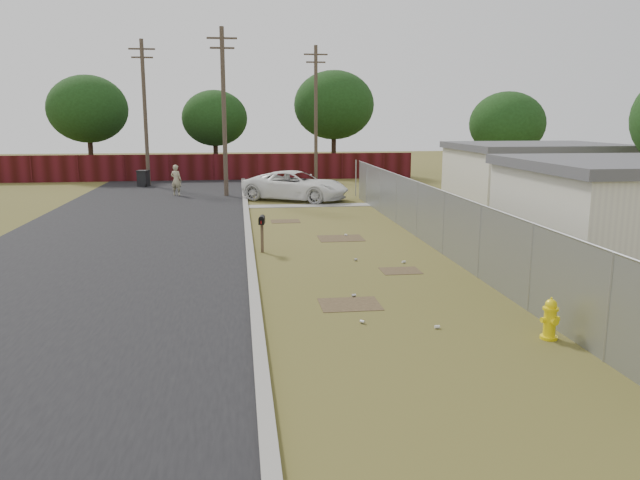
{
  "coord_description": "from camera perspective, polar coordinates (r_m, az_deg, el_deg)",
  "views": [
    {
      "loc": [
        -3.3,
        -18.77,
        4.29
      ],
      "look_at": [
        -1.21,
        -2.72,
        1.1
      ],
      "focal_mm": 35.0,
      "sensor_mm": 36.0,
      "label": 1
    }
  ],
  "objects": [
    {
      "name": "ground",
      "position": [
        19.53,
        2.48,
        -1.54
      ],
      "size": [
        120.0,
        120.0,
        0.0
      ],
      "primitive_type": "plane",
      "color": "brown",
      "rests_on": "ground"
    },
    {
      "name": "street",
      "position": [
        27.38,
        -14.61,
        1.81
      ],
      "size": [
        15.1,
        60.0,
        0.12
      ],
      "color": "black",
      "rests_on": "ground"
    },
    {
      "name": "chainlink_fence",
      "position": [
        21.1,
        10.39,
        1.44
      ],
      "size": [
        0.1,
        27.06,
        2.02
      ],
      "color": "#95979E",
      "rests_on": "ground"
    },
    {
      "name": "privacy_fence",
      "position": [
        43.98,
        -11.01,
        6.54
      ],
      "size": [
        30.0,
        0.12,
        1.8
      ],
      "primitive_type": "cube",
      "color": "#4A0F16",
      "rests_on": "ground"
    },
    {
      "name": "utility_poles",
      "position": [
        39.44,
        -8.14,
        11.64
      ],
      "size": [
        12.6,
        8.24,
        9.0
      ],
      "color": "brown",
      "rests_on": "ground"
    },
    {
      "name": "houses",
      "position": [
        25.62,
        23.18,
        4.14
      ],
      "size": [
        9.3,
        17.24,
        3.1
      ],
      "color": "beige",
      "rests_on": "ground"
    },
    {
      "name": "horizon_trees",
      "position": [
        42.53,
        -1.89,
        11.61
      ],
      "size": [
        33.32,
        31.94,
        7.78
      ],
      "color": "#352318",
      "rests_on": "ground"
    },
    {
      "name": "fire_hydrant",
      "position": [
        13.12,
        20.3,
        -6.84
      ],
      "size": [
        0.39,
        0.39,
        0.85
      ],
      "color": "yellow",
      "rests_on": "ground"
    },
    {
      "name": "mailbox",
      "position": [
        20.07,
        -5.34,
        1.53
      ],
      "size": [
        0.24,
        0.53,
        1.2
      ],
      "color": "brown",
      "rests_on": "ground"
    },
    {
      "name": "pickup_truck",
      "position": [
        32.83,
        -2.21,
        4.99
      ],
      "size": [
        6.06,
        4.96,
        1.54
      ],
      "primitive_type": "imported",
      "rotation": [
        0.0,
        0.0,
        1.05
      ],
      "color": "white",
      "rests_on": "ground"
    },
    {
      "name": "pedestrian",
      "position": [
        35.63,
        -13.02,
        5.35
      ],
      "size": [
        0.74,
        0.62,
        1.72
      ],
      "primitive_type": "imported",
      "rotation": [
        0.0,
        0.0,
        2.74
      ],
      "color": "tan",
      "rests_on": "ground"
    },
    {
      "name": "trash_bin",
      "position": [
        40.92,
        -15.85,
        5.46
      ],
      "size": [
        0.84,
        0.9,
        1.02
      ],
      "color": "black",
      "rests_on": "ground"
    },
    {
      "name": "scattered_litter",
      "position": [
        17.05,
        4.88,
        -3.33
      ],
      "size": [
        2.43,
        10.45,
        0.07
      ],
      "color": "silver",
      "rests_on": "ground"
    }
  ]
}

